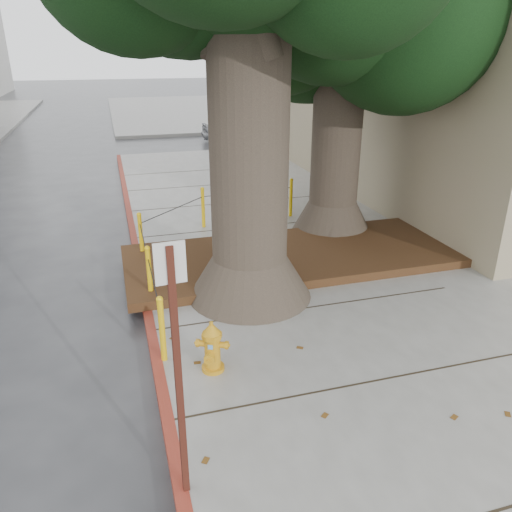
{
  "coord_description": "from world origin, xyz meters",
  "views": [
    {
      "loc": [
        -2.3,
        -4.5,
        3.98
      ],
      "look_at": [
        -0.37,
        2.1,
        1.1
      ],
      "focal_mm": 35.0,
      "sensor_mm": 36.0,
      "label": 1
    }
  ],
  "objects_px": {
    "fire_hydrant": "(212,347)",
    "car_red": "(347,122)",
    "signpost": "(177,363)",
    "car_silver": "(238,128)"
  },
  "relations": [
    {
      "from": "fire_hydrant",
      "to": "signpost",
      "type": "relative_size",
      "value": 0.28
    },
    {
      "from": "signpost",
      "to": "car_red",
      "type": "relative_size",
      "value": 0.61
    },
    {
      "from": "fire_hydrant",
      "to": "signpost",
      "type": "distance_m",
      "value": 2.16
    },
    {
      "from": "signpost",
      "to": "car_silver",
      "type": "relative_size",
      "value": 0.74
    },
    {
      "from": "signpost",
      "to": "car_red",
      "type": "distance_m",
      "value": 21.67
    },
    {
      "from": "fire_hydrant",
      "to": "car_silver",
      "type": "distance_m",
      "value": 18.02
    },
    {
      "from": "car_silver",
      "to": "signpost",
      "type": "bearing_deg",
      "value": 164.75
    },
    {
      "from": "fire_hydrant",
      "to": "car_red",
      "type": "height_order",
      "value": "car_red"
    },
    {
      "from": "car_silver",
      "to": "car_red",
      "type": "bearing_deg",
      "value": -92.82
    },
    {
      "from": "fire_hydrant",
      "to": "car_silver",
      "type": "bearing_deg",
      "value": 98.84
    }
  ]
}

